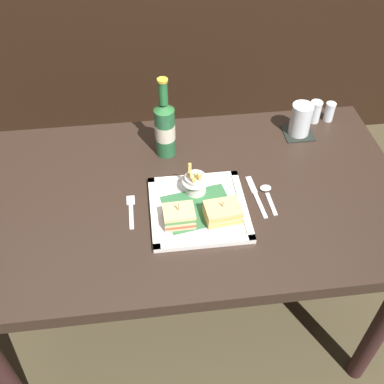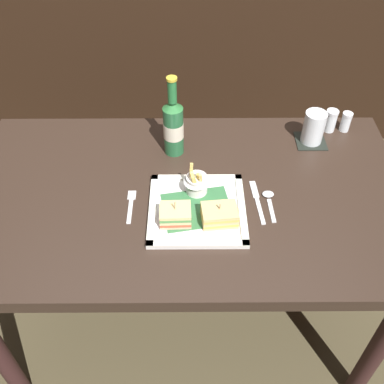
{
  "view_description": "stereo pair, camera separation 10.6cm",
  "coord_description": "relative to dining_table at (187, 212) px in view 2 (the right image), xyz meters",
  "views": [
    {
      "loc": [
        -0.1,
        -0.95,
        1.68
      ],
      "look_at": [
        0.01,
        -0.04,
        0.76
      ],
      "focal_mm": 42.17,
      "sensor_mm": 36.0,
      "label": 1
    },
    {
      "loc": [
        0.01,
        -0.96,
        1.68
      ],
      "look_at": [
        0.01,
        -0.04,
        0.76
      ],
      "focal_mm": 42.17,
      "sensor_mm": 36.0,
      "label": 2
    }
  ],
  "objects": [
    {
      "name": "knife",
      "position": [
        0.21,
        -0.03,
        0.09
      ],
      "size": [
        0.03,
        0.18,
        0.0
      ],
      "color": "silver",
      "rests_on": "dining_table"
    },
    {
      "name": "fries_cup",
      "position": [
        0.03,
        -0.01,
        0.14
      ],
      "size": [
        0.08,
        0.08,
        0.1
      ],
      "color": "white",
      "rests_on": "square_plate"
    },
    {
      "name": "sandwich_half_left",
      "position": [
        -0.03,
        -0.12,
        0.12
      ],
      "size": [
        0.09,
        0.07,
        0.08
      ],
      "color": "#D9B08C",
      "rests_on": "square_plate"
    },
    {
      "name": "ground_plane",
      "position": [
        0.0,
        0.0,
        -0.63
      ],
      "size": [
        6.0,
        6.0,
        0.0
      ],
      "primitive_type": "plane",
      "color": "#463E28"
    },
    {
      "name": "sandwich_half_right",
      "position": [
        0.09,
        -0.12,
        0.12
      ],
      "size": [
        0.11,
        0.08,
        0.07
      ],
      "color": "tan",
      "rests_on": "square_plate"
    },
    {
      "name": "fork",
      "position": [
        -0.17,
        -0.05,
        0.09
      ],
      "size": [
        0.02,
        0.13,
        0.0
      ],
      "color": "silver",
      "rests_on": "dining_table"
    },
    {
      "name": "salt_shaker",
      "position": [
        0.49,
        0.31,
        0.12
      ],
      "size": [
        0.04,
        0.04,
        0.08
      ],
      "color": "silver",
      "rests_on": "dining_table"
    },
    {
      "name": "beer_bottle",
      "position": [
        -0.04,
        0.19,
        0.19
      ],
      "size": [
        0.07,
        0.07,
        0.28
      ],
      "color": "#256137",
      "rests_on": "dining_table"
    },
    {
      "name": "square_plate",
      "position": [
        0.03,
        -0.08,
        0.09
      ],
      "size": [
        0.28,
        0.28,
        0.02
      ],
      "color": "white",
      "rests_on": "dining_table"
    },
    {
      "name": "pepper_shaker",
      "position": [
        0.55,
        0.31,
        0.12
      ],
      "size": [
        0.04,
        0.04,
        0.07
      ],
      "color": "silver",
      "rests_on": "dining_table"
    },
    {
      "name": "dining_table",
      "position": [
        0.0,
        0.0,
        0.0
      ],
      "size": [
        1.34,
        0.76,
        0.72
      ],
      "color": "#2F221A",
      "rests_on": "ground_plane"
    },
    {
      "name": "spoon",
      "position": [
        0.24,
        -0.03,
        0.09
      ],
      "size": [
        0.04,
        0.12,
        0.01
      ],
      "color": "silver",
      "rests_on": "dining_table"
    },
    {
      "name": "drink_coaster",
      "position": [
        0.42,
        0.24,
        0.09
      ],
      "size": [
        0.1,
        0.1,
        0.0
      ],
      "primitive_type": "cube",
      "color": "black",
      "rests_on": "dining_table"
    },
    {
      "name": "water_glass",
      "position": [
        0.42,
        0.24,
        0.14
      ],
      "size": [
        0.07,
        0.07,
        0.11
      ],
      "color": "silver",
      "rests_on": "dining_table"
    }
  ]
}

